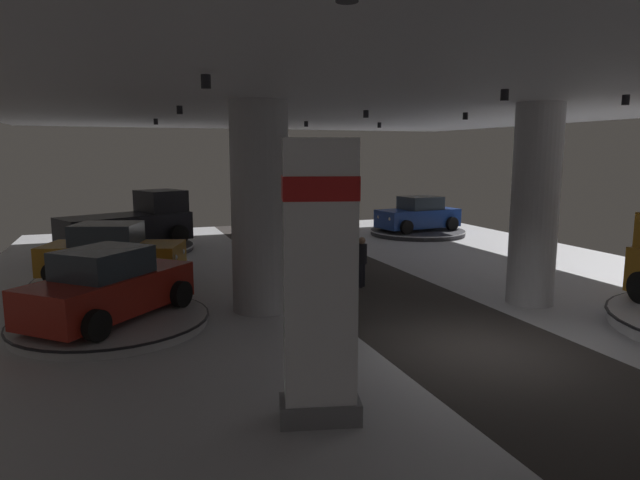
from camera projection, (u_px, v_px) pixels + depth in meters
The scene contains 14 objects.
ground at pixel (484, 351), 11.87m from camera, with size 24.00×44.00×0.06m.
ceiling_with_spotlights at pixel (497, 83), 11.00m from camera, with size 24.00×44.00×0.39m.
column_left at pixel (260, 208), 14.51m from camera, with size 1.52×1.52×5.50m.
column_right at pixel (535, 205), 15.18m from camera, with size 1.28×1.28×5.50m.
brand_sign_pylon at pixel (320, 280), 8.41m from camera, with size 1.38×0.93×4.40m.
display_platform_far_left at pixel (115, 281), 17.55m from camera, with size 4.85×4.85×0.29m.
display_car_far_left at pixel (112, 253), 17.41m from camera, with size 4.56×3.25×1.71m.
display_platform_deep_right at pixel (417, 232), 28.48m from camera, with size 4.89×4.89×0.25m.
display_car_deep_right at pixel (418, 215), 28.35m from camera, with size 4.41×2.68×1.71m.
display_platform_mid_left at pixel (111, 322), 13.39m from camera, with size 4.64×4.64×0.25m.
display_car_mid_left at pixel (108, 287), 13.23m from camera, with size 4.19×4.29×1.71m.
display_platform_deep_left at pixel (127, 248), 23.72m from camera, with size 5.68×5.68×0.23m.
pickup_truck_deep_left at pixel (133, 224), 23.79m from camera, with size 5.69×4.31×2.30m.
visitor_walking_near at pixel (362, 259), 17.27m from camera, with size 0.32×0.32×1.59m.
Camera 1 is at (-7.16, -9.49, 4.19)m, focal length 31.10 mm.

